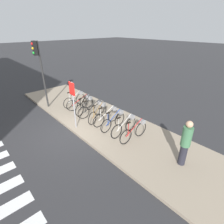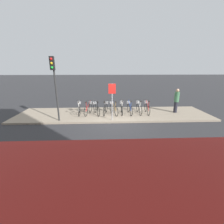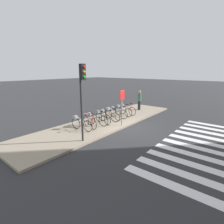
{
  "view_description": "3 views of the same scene",
  "coord_description": "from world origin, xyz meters",
  "px_view_note": "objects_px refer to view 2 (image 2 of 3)",
  "views": [
    {
      "loc": [
        6.65,
        -3.41,
        4.67
      ],
      "look_at": [
        1.31,
        1.4,
        1.14
      ],
      "focal_mm": 28.0,
      "sensor_mm": 36.0,
      "label": 1
    },
    {
      "loc": [
        -0.55,
        -8.82,
        3.43
      ],
      "look_at": [
        -0.15,
        0.48,
        0.61
      ],
      "focal_mm": 24.0,
      "sensor_mm": 36.0,
      "label": 2
    },
    {
      "loc": [
        -9.21,
        -6.17,
        3.7
      ],
      "look_at": [
        -0.19,
        1.1,
        0.91
      ],
      "focal_mm": 28.0,
      "sensor_mm": 36.0,
      "label": 3
    }
  ],
  "objects_px": {
    "parked_bicycle_8": "(147,107)",
    "traffic_light": "(54,76)",
    "parked_bicycle_2": "(96,108)",
    "parked_bicycle_3": "(106,108)",
    "parked_bicycle_1": "(89,108)",
    "parked_bicycle_5": "(122,108)",
    "pedestrian": "(176,100)",
    "parked_bicycle_0": "(79,108)",
    "parked_bicycle_6": "(129,108)",
    "sign_post": "(112,96)",
    "parked_bicycle_4": "(113,108)",
    "parked_bicycle_7": "(139,107)"
  },
  "relations": [
    {
      "from": "parked_bicycle_0",
      "to": "parked_bicycle_6",
      "type": "distance_m",
      "value": 3.66
    },
    {
      "from": "parked_bicycle_8",
      "to": "parked_bicycle_0",
      "type": "bearing_deg",
      "value": 179.9
    },
    {
      "from": "parked_bicycle_6",
      "to": "parked_bicycle_7",
      "type": "bearing_deg",
      "value": 2.8
    },
    {
      "from": "parked_bicycle_4",
      "to": "pedestrian",
      "type": "relative_size",
      "value": 0.88
    },
    {
      "from": "parked_bicycle_8",
      "to": "traffic_light",
      "type": "height_order",
      "value": "traffic_light"
    },
    {
      "from": "traffic_light",
      "to": "parked_bicycle_6",
      "type": "bearing_deg",
      "value": 16.89
    },
    {
      "from": "parked_bicycle_1",
      "to": "parked_bicycle_2",
      "type": "xyz_separation_m",
      "value": [
        0.54,
        -0.05,
        0.0
      ]
    },
    {
      "from": "parked_bicycle_0",
      "to": "parked_bicycle_7",
      "type": "relative_size",
      "value": 1.0
    },
    {
      "from": "parked_bicycle_2",
      "to": "parked_bicycle_5",
      "type": "relative_size",
      "value": 0.96
    },
    {
      "from": "parked_bicycle_3",
      "to": "sign_post",
      "type": "distance_m",
      "value": 1.84
    },
    {
      "from": "parked_bicycle_0",
      "to": "parked_bicycle_1",
      "type": "relative_size",
      "value": 1.02
    },
    {
      "from": "pedestrian",
      "to": "parked_bicycle_4",
      "type": "bearing_deg",
      "value": -177.96
    },
    {
      "from": "parked_bicycle_4",
      "to": "parked_bicycle_0",
      "type": "bearing_deg",
      "value": 177.83
    },
    {
      "from": "parked_bicycle_4",
      "to": "parked_bicycle_7",
      "type": "bearing_deg",
      "value": 2.5
    },
    {
      "from": "parked_bicycle_3",
      "to": "parked_bicycle_7",
      "type": "relative_size",
      "value": 0.99
    },
    {
      "from": "parked_bicycle_1",
      "to": "sign_post",
      "type": "height_order",
      "value": "sign_post"
    },
    {
      "from": "parked_bicycle_4",
      "to": "traffic_light",
      "type": "bearing_deg",
      "value": -158.61
    },
    {
      "from": "parked_bicycle_4",
      "to": "parked_bicycle_3",
      "type": "bearing_deg",
      "value": 175.75
    },
    {
      "from": "parked_bicycle_7",
      "to": "parked_bicycle_8",
      "type": "xyz_separation_m",
      "value": [
        0.6,
        0.0,
        0.0
      ]
    },
    {
      "from": "parked_bicycle_3",
      "to": "parked_bicycle_5",
      "type": "xyz_separation_m",
      "value": [
        1.18,
        0.05,
        0.0
      ]
    },
    {
      "from": "parked_bicycle_1",
      "to": "parked_bicycle_6",
      "type": "distance_m",
      "value": 2.98
    },
    {
      "from": "parked_bicycle_3",
      "to": "parked_bicycle_6",
      "type": "relative_size",
      "value": 0.99
    },
    {
      "from": "parked_bicycle_2",
      "to": "parked_bicycle_3",
      "type": "relative_size",
      "value": 0.97
    },
    {
      "from": "parked_bicycle_4",
      "to": "traffic_light",
      "type": "height_order",
      "value": "traffic_light"
    },
    {
      "from": "parked_bicycle_8",
      "to": "sign_post",
      "type": "xyz_separation_m",
      "value": [
        -2.64,
        -1.42,
        1.14
      ]
    },
    {
      "from": "parked_bicycle_1",
      "to": "parked_bicycle_8",
      "type": "distance_m",
      "value": 4.28
    },
    {
      "from": "parked_bicycle_1",
      "to": "parked_bicycle_5",
      "type": "height_order",
      "value": "same"
    },
    {
      "from": "parked_bicycle_6",
      "to": "sign_post",
      "type": "bearing_deg",
      "value": -133.87
    },
    {
      "from": "parked_bicycle_7",
      "to": "sign_post",
      "type": "height_order",
      "value": "sign_post"
    },
    {
      "from": "parked_bicycle_3",
      "to": "parked_bicycle_6",
      "type": "height_order",
      "value": "same"
    },
    {
      "from": "parked_bicycle_2",
      "to": "parked_bicycle_4",
      "type": "xyz_separation_m",
      "value": [
        1.25,
        -0.02,
        0.0
      ]
    },
    {
      "from": "parked_bicycle_7",
      "to": "sign_post",
      "type": "relative_size",
      "value": 0.71
    },
    {
      "from": "parked_bicycle_5",
      "to": "parked_bicycle_6",
      "type": "distance_m",
      "value": 0.57
    },
    {
      "from": "parked_bicycle_3",
      "to": "traffic_light",
      "type": "xyz_separation_m",
      "value": [
        -2.98,
        -1.43,
        2.33
      ]
    },
    {
      "from": "parked_bicycle_5",
      "to": "parked_bicycle_6",
      "type": "bearing_deg",
      "value": -4.83
    },
    {
      "from": "parked_bicycle_1",
      "to": "parked_bicycle_6",
      "type": "height_order",
      "value": "same"
    },
    {
      "from": "parked_bicycle_3",
      "to": "pedestrian",
      "type": "height_order",
      "value": "pedestrian"
    },
    {
      "from": "parked_bicycle_1",
      "to": "sign_post",
      "type": "relative_size",
      "value": 0.69
    },
    {
      "from": "parked_bicycle_1",
      "to": "pedestrian",
      "type": "distance_m",
      "value": 6.49
    },
    {
      "from": "parked_bicycle_7",
      "to": "parked_bicycle_6",
      "type": "bearing_deg",
      "value": -177.2
    },
    {
      "from": "parked_bicycle_5",
      "to": "sign_post",
      "type": "relative_size",
      "value": 0.71
    },
    {
      "from": "parked_bicycle_8",
      "to": "pedestrian",
      "type": "relative_size",
      "value": 0.92
    },
    {
      "from": "parked_bicycle_2",
      "to": "pedestrian",
      "type": "bearing_deg",
      "value": 1.41
    },
    {
      "from": "parked_bicycle_1",
      "to": "parked_bicycle_2",
      "type": "height_order",
      "value": "same"
    },
    {
      "from": "parked_bicycle_5",
      "to": "pedestrian",
      "type": "bearing_deg",
      "value": 1.0
    },
    {
      "from": "parked_bicycle_1",
      "to": "parked_bicycle_0",
      "type": "bearing_deg",
      "value": 177.99
    },
    {
      "from": "parked_bicycle_1",
      "to": "parked_bicycle_3",
      "type": "xyz_separation_m",
      "value": [
        1.23,
        -0.03,
        0.0
      ]
    },
    {
      "from": "parked_bicycle_3",
      "to": "pedestrian",
      "type": "xyz_separation_m",
      "value": [
        5.24,
        0.12,
        0.5
      ]
    },
    {
      "from": "parked_bicycle_0",
      "to": "sign_post",
      "type": "height_order",
      "value": "sign_post"
    },
    {
      "from": "parked_bicycle_0",
      "to": "sign_post",
      "type": "relative_size",
      "value": 0.7
    }
  ]
}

